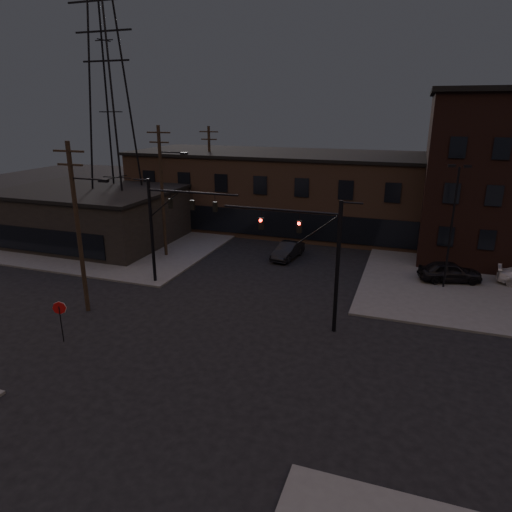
{
  "coord_description": "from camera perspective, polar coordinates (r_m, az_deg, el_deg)",
  "views": [
    {
      "loc": [
        10.3,
        -20.5,
        12.85
      ],
      "look_at": [
        0.76,
        6.62,
        3.5
      ],
      "focal_mm": 32.0,
      "sensor_mm": 36.0,
      "label": 1
    }
  ],
  "objects": [
    {
      "name": "sidewalk_nw",
      "position": [
        54.89,
        -17.38,
        3.73
      ],
      "size": [
        30.0,
        30.0,
        0.15
      ],
      "primitive_type": "cube",
      "color": "#474744",
      "rests_on": "ground"
    },
    {
      "name": "transmission_tower",
      "position": [
        47.78,
        -17.71,
        16.8
      ],
      "size": [
        7.0,
        7.0,
        25.0
      ],
      "primitive_type": null,
      "color": "black",
      "rests_on": "ground"
    },
    {
      "name": "building_row",
      "position": [
        50.36,
        7.35,
        7.75
      ],
      "size": [
        40.0,
        12.0,
        8.0
      ],
      "primitive_type": "cube",
      "color": "brown",
      "rests_on": "ground"
    },
    {
      "name": "car_crossing",
      "position": [
        40.78,
        3.99,
        0.67
      ],
      "size": [
        2.17,
        4.55,
        1.44
      ],
      "primitive_type": "imported",
      "rotation": [
        0.0,
        0.0,
        -0.15
      ],
      "color": "black",
      "rests_on": "ground"
    },
    {
      "name": "stop_sign",
      "position": [
        28.26,
        -23.32,
        -6.47
      ],
      "size": [
        0.72,
        0.33,
        2.48
      ],
      "color": "black",
      "rests_on": "ground"
    },
    {
      "name": "traffic_signal_near",
      "position": [
        26.68,
        7.83,
        0.58
      ],
      "size": [
        7.12,
        0.24,
        8.0
      ],
      "color": "black",
      "rests_on": "ground"
    },
    {
      "name": "parked_car_lot_a",
      "position": [
        37.92,
        23.07,
        -1.8
      ],
      "size": [
        4.92,
        2.98,
        1.57
      ],
      "primitive_type": "imported",
      "rotation": [
        0.0,
        0.0,
        1.83
      ],
      "color": "black",
      "rests_on": "sidewalk_ne"
    },
    {
      "name": "building_left",
      "position": [
        48.55,
        -19.89,
        4.63
      ],
      "size": [
        16.0,
        12.0,
        5.0
      ],
      "primitive_type": "cube",
      "color": "black",
      "rests_on": "ground"
    },
    {
      "name": "lot_light_a",
      "position": [
        35.37,
        23.39,
        4.56
      ],
      "size": [
        1.5,
        0.28,
        9.14
      ],
      "color": "black",
      "rests_on": "ground"
    },
    {
      "name": "utility_pole_mid",
      "position": [
        40.81,
        -11.58,
        8.17
      ],
      "size": [
        3.7,
        0.28,
        11.5
      ],
      "color": "black",
      "rests_on": "ground"
    },
    {
      "name": "ground",
      "position": [
        26.29,
        -6.49,
        -11.37
      ],
      "size": [
        140.0,
        140.0,
        0.0
      ],
      "primitive_type": "plane",
      "color": "black",
      "rests_on": "ground"
    },
    {
      "name": "utility_pole_far",
      "position": [
        51.84,
        -5.77,
        10.1
      ],
      "size": [
        2.2,
        0.28,
        11.0
      ],
      "color": "black",
      "rests_on": "ground"
    },
    {
      "name": "traffic_signal_far",
      "position": [
        34.1,
        -11.18,
        4.39
      ],
      "size": [
        7.12,
        0.24,
        8.0
      ],
      "color": "black",
      "rests_on": "ground"
    },
    {
      "name": "utility_pole_near",
      "position": [
        30.73,
        -21.32,
        3.64
      ],
      "size": [
        3.7,
        0.28,
        11.0
      ],
      "color": "black",
      "rests_on": "ground"
    }
  ]
}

